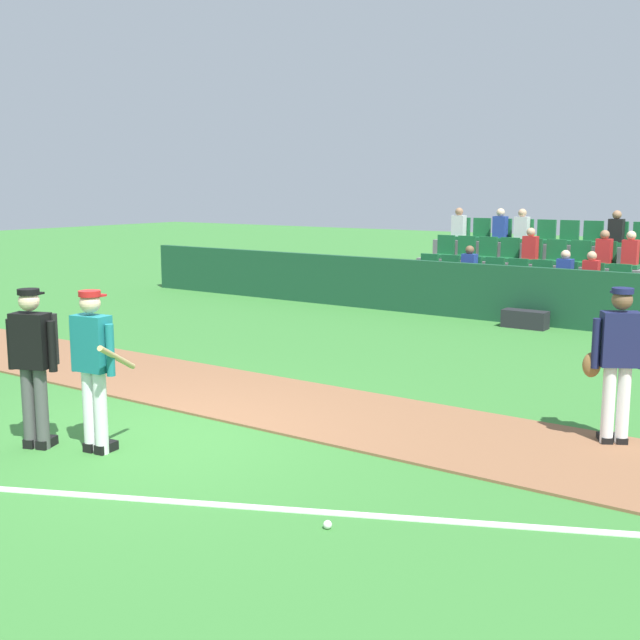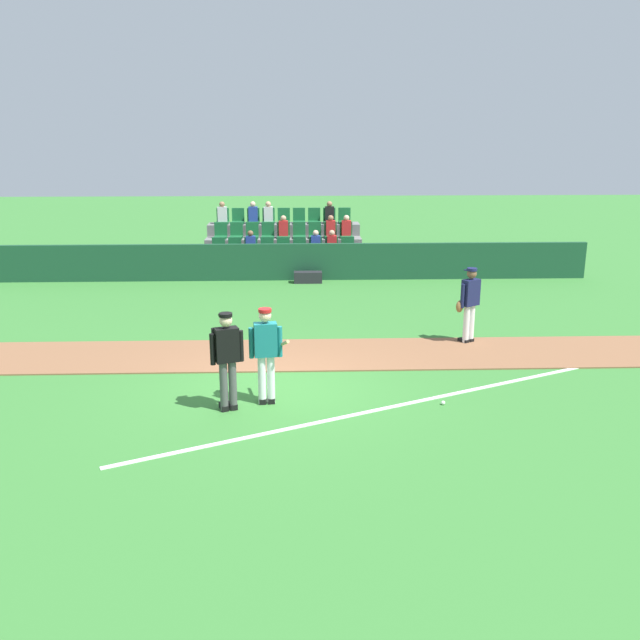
# 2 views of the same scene
# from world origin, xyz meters

# --- Properties ---
(ground_plane) EXTENTS (80.00, 80.00, 0.00)m
(ground_plane) POSITION_xyz_m (0.00, 0.00, 0.00)
(ground_plane) COLOR #387A33
(infield_dirt_path) EXTENTS (28.00, 2.17, 0.03)m
(infield_dirt_path) POSITION_xyz_m (0.00, 2.04, 0.01)
(infield_dirt_path) COLOR brown
(infield_dirt_path) RESTS_ON ground
(foul_line_chalk) EXTENTS (10.91, 5.17, 0.01)m
(foul_line_chalk) POSITION_xyz_m (3.00, -0.50, 0.01)
(foul_line_chalk) COLOR white
(foul_line_chalk) RESTS_ON ground
(dugout_fence) EXTENTS (20.00, 0.16, 1.20)m
(dugout_fence) POSITION_xyz_m (0.00, 9.85, 0.60)
(dugout_fence) COLOR #19472D
(dugout_fence) RESTS_ON ground
(stadium_bleachers) EXTENTS (5.55, 2.95, 2.30)m
(stadium_bleachers) POSITION_xyz_m (0.01, 11.72, 0.64)
(stadium_bleachers) COLOR slate
(stadium_bleachers) RESTS_ON ground
(batter_teal_jersey) EXTENTS (0.72, 0.75, 1.76)m
(batter_teal_jersey) POSITION_xyz_m (-0.11, -0.65, 0.97)
(batter_teal_jersey) COLOR white
(batter_teal_jersey) RESTS_ON ground
(umpire_home_plate) EXTENTS (0.56, 0.41, 1.76)m
(umpire_home_plate) POSITION_xyz_m (-0.77, -0.92, 1.00)
(umpire_home_plate) COLOR #4C4C4C
(umpire_home_plate) RESTS_ON ground
(runner_navy_jersey) EXTENTS (0.63, 0.44, 1.76)m
(runner_navy_jersey) POSITION_xyz_m (4.36, 2.79, 0.96)
(runner_navy_jersey) COLOR white
(runner_navy_jersey) RESTS_ON ground
(baseball) EXTENTS (0.07, 0.07, 0.07)m
(baseball) POSITION_xyz_m (3.04, -0.84, 0.04)
(baseball) COLOR white
(baseball) RESTS_ON ground
(equipment_bag) EXTENTS (0.90, 0.36, 0.36)m
(equipment_bag) POSITION_xyz_m (0.81, 9.40, 0.18)
(equipment_bag) COLOR #232328
(equipment_bag) RESTS_ON ground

